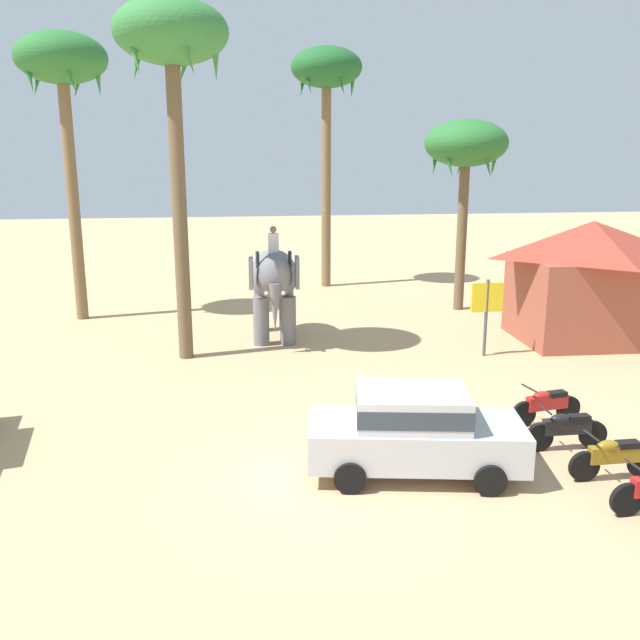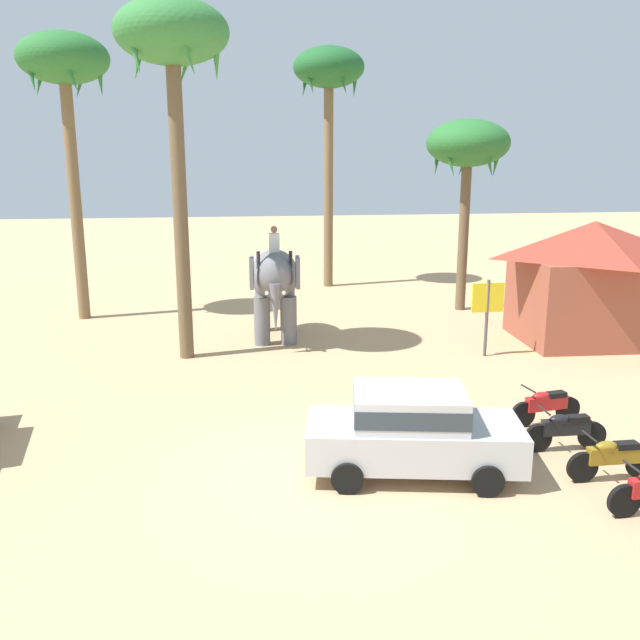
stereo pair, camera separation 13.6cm
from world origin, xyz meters
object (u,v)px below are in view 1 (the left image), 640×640
Objects in this scene: elephant_with_mahout at (274,281)px; palm_tree_left_of_road at (466,148)px; motorcycle_fourth_in_row at (567,429)px; motorcycle_far_in_row at (547,405)px; palm_tree_far_back at (172,47)px; car_sedan_foreground at (414,428)px; palm_tree_behind_elephant at (62,70)px; roadside_hut at (589,278)px; signboard_yellow at (487,303)px; motorcycle_mid_row at (614,457)px; palm_tree_near_hut at (326,78)px.

elephant_with_mahout is 9.59m from palm_tree_left_of_road.
motorcycle_fourth_in_row is 1.00× the size of motorcycle_far_in_row.
palm_tree_far_back is (-8.46, 6.67, 8.52)m from motorcycle_far_in_row.
palm_tree_behind_elephant reaches higher than car_sedan_foreground.
motorcycle_fourth_in_row is (5.33, -9.83, -1.53)m from elephant_with_mahout.
roadside_hut is at bearing -9.04° from elephant_with_mahout.
elephant_with_mahout is at bearing 154.89° from signboard_yellow.
palm_tree_far_back is at bearing -153.47° from palm_tree_left_of_road.
elephant_with_mahout is 7.76m from palm_tree_far_back.
elephant_with_mahout is 0.38× the size of palm_tree_far_back.
signboard_yellow reaches higher than motorcycle_far_in_row.
elephant_with_mahout is 0.38× the size of palm_tree_behind_elephant.
motorcycle_mid_row is 8.41m from signboard_yellow.
roadside_hut is (17.35, -5.73, -6.88)m from palm_tree_behind_elephant.
palm_tree_left_of_road reaches higher than signboard_yellow.
motorcycle_far_in_row is at bearing -100.33° from palm_tree_left_of_road.
roadside_hut reaches higher than car_sedan_foreground.
elephant_with_mahout is (-1.84, 10.42, 1.06)m from car_sedan_foreground.
signboard_yellow reaches higher than motorcycle_mid_row.
palm_tree_left_of_road is 12.18m from palm_tree_far_back.
palm_tree_left_of_road is 8.13m from signboard_yellow.
roadside_hut is at bearing 46.03° from car_sedan_foreground.
palm_tree_behind_elephant is (-12.36, 13.92, 8.54)m from motorcycle_fourth_in_row.
car_sedan_foreground is at bearing -170.37° from motorcycle_fourth_in_row.
palm_tree_near_hut reaches higher than elephant_with_mahout.
motorcycle_fourth_in_row is (-0.22, 1.40, 0.00)m from motorcycle_mid_row.
palm_tree_behind_elephant is 1.98× the size of roadside_hut.
motorcycle_far_in_row is at bearing -56.49° from elephant_with_mahout.
palm_tree_far_back is at bearing 131.64° from motorcycle_mid_row.
motorcycle_mid_row is 0.35× the size of roadside_hut.
motorcycle_far_in_row is 20.12m from palm_tree_near_hut.
roadside_hut is (4.73, 6.79, 1.66)m from motorcycle_far_in_row.
motorcycle_far_in_row is 13.73m from palm_tree_far_back.
palm_tree_behind_elephant is (-8.88, 14.51, 8.07)m from car_sedan_foreground.
car_sedan_foreground is 2.41× the size of motorcycle_mid_row.
motorcycle_mid_row is at bearing -95.01° from signboard_yellow.
signboard_yellow is (13.31, -7.03, -7.31)m from palm_tree_behind_elephant.
palm_tree_left_of_road is 3.10× the size of signboard_yellow.
palm_tree_left_of_road is at bearing -2.09° from palm_tree_behind_elephant.
motorcycle_far_in_row is (0.25, 1.40, 0.00)m from motorcycle_fourth_in_row.
palm_tree_behind_elephant is at bearing 161.71° from roadside_hut.
car_sedan_foreground is at bearing -112.97° from palm_tree_left_of_road.
motorcycle_far_in_row is 5.67m from signboard_yellow.
roadside_hut is at bearing -63.85° from palm_tree_left_of_road.
palm_tree_near_hut is (-2.08, 19.24, 9.01)m from motorcycle_fourth_in_row.
signboard_yellow is (0.69, 5.49, 1.22)m from motorcycle_far_in_row.
motorcycle_mid_row is (5.55, -11.24, -1.53)m from elephant_with_mahout.
signboard_yellow is at bearing 82.79° from motorcycle_far_in_row.
palm_tree_near_hut is at bearing 96.37° from motorcycle_mid_row.
motorcycle_fourth_in_row is 0.17× the size of palm_tree_far_back.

